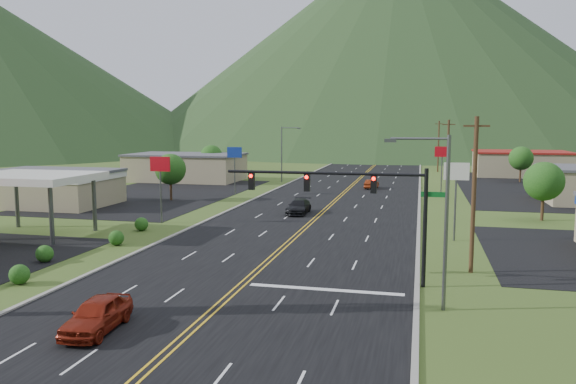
% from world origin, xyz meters
% --- Properties ---
extents(ground, '(500.00, 500.00, 0.00)m').
position_xyz_m(ground, '(0.00, 0.00, 0.00)').
color(ground, '#354719').
rests_on(ground, ground).
extents(road, '(20.00, 460.00, 0.04)m').
position_xyz_m(road, '(0.00, 0.00, 0.00)').
color(road, black).
rests_on(road, ground).
extents(traffic_signal, '(13.10, 0.43, 7.00)m').
position_xyz_m(traffic_signal, '(6.48, 14.00, 5.33)').
color(traffic_signal, black).
rests_on(traffic_signal, ground).
extents(streetlight_east, '(3.28, 0.25, 9.00)m').
position_xyz_m(streetlight_east, '(11.18, 10.00, 5.18)').
color(streetlight_east, '#59595E').
rests_on(streetlight_east, ground).
extents(streetlight_west, '(3.28, 0.25, 9.00)m').
position_xyz_m(streetlight_west, '(-11.68, 70.00, 5.18)').
color(streetlight_west, '#59595E').
rests_on(streetlight_west, ground).
extents(gas_canopy, '(10.00, 8.00, 5.30)m').
position_xyz_m(gas_canopy, '(-22.00, 22.00, 4.87)').
color(gas_canopy, white).
rests_on(gas_canopy, ground).
extents(building_west_mid, '(14.40, 10.40, 4.10)m').
position_xyz_m(building_west_mid, '(-32.00, 38.00, 2.27)').
color(building_west_mid, tan).
rests_on(building_west_mid, ground).
extents(building_west_far, '(18.40, 11.40, 4.50)m').
position_xyz_m(building_west_far, '(-28.00, 68.00, 2.26)').
color(building_west_far, tan).
rests_on(building_west_far, ground).
extents(building_east_far, '(16.40, 12.40, 4.50)m').
position_xyz_m(building_east_far, '(28.00, 90.00, 2.26)').
color(building_east_far, tan).
rests_on(building_east_far, ground).
extents(pole_sign_west_a, '(2.00, 0.18, 6.40)m').
position_xyz_m(pole_sign_west_a, '(-14.00, 30.00, 5.05)').
color(pole_sign_west_a, '#59595E').
rests_on(pole_sign_west_a, ground).
extents(pole_sign_west_b, '(2.00, 0.18, 6.40)m').
position_xyz_m(pole_sign_west_b, '(-14.00, 52.00, 5.05)').
color(pole_sign_west_b, '#59595E').
rests_on(pole_sign_west_b, ground).
extents(pole_sign_east_a, '(2.00, 0.18, 6.40)m').
position_xyz_m(pole_sign_east_a, '(13.00, 28.00, 5.05)').
color(pole_sign_east_a, '#59595E').
rests_on(pole_sign_east_a, ground).
extents(pole_sign_east_b, '(2.00, 0.18, 6.40)m').
position_xyz_m(pole_sign_east_b, '(13.00, 60.00, 5.05)').
color(pole_sign_east_b, '#59595E').
rests_on(pole_sign_east_b, ground).
extents(tree_west_a, '(3.84, 3.84, 5.82)m').
position_xyz_m(tree_west_a, '(-20.00, 45.00, 3.89)').
color(tree_west_a, '#382314').
rests_on(tree_west_a, ground).
extents(tree_west_b, '(3.84, 3.84, 5.82)m').
position_xyz_m(tree_west_b, '(-25.00, 72.00, 3.89)').
color(tree_west_b, '#382314').
rests_on(tree_west_b, ground).
extents(tree_east_a, '(3.84, 3.84, 5.82)m').
position_xyz_m(tree_east_a, '(22.00, 40.00, 3.89)').
color(tree_east_a, '#382314').
rests_on(tree_east_a, ground).
extents(tree_east_b, '(3.84, 3.84, 5.82)m').
position_xyz_m(tree_east_b, '(26.00, 78.00, 3.89)').
color(tree_east_b, '#382314').
rests_on(tree_east_b, ground).
extents(utility_pole_a, '(1.60, 0.28, 10.00)m').
position_xyz_m(utility_pole_a, '(13.50, 18.00, 5.13)').
color(utility_pole_a, '#382314').
rests_on(utility_pole_a, ground).
extents(utility_pole_b, '(1.60, 0.28, 10.00)m').
position_xyz_m(utility_pole_b, '(13.50, 55.00, 5.13)').
color(utility_pole_b, '#382314').
rests_on(utility_pole_b, ground).
extents(utility_pole_c, '(1.60, 0.28, 10.00)m').
position_xyz_m(utility_pole_c, '(13.50, 95.00, 5.13)').
color(utility_pole_c, '#382314').
rests_on(utility_pole_c, ground).
extents(utility_pole_d, '(1.60, 0.28, 10.00)m').
position_xyz_m(utility_pole_d, '(13.50, 135.00, 5.13)').
color(utility_pole_d, '#382314').
rests_on(utility_pole_d, ground).
extents(mountain_n, '(220.00, 220.00, 85.00)m').
position_xyz_m(mountain_n, '(0.00, 220.00, 42.50)').
color(mountain_n, '#203B1B').
rests_on(mountain_n, ground).
extents(car_red_near, '(2.21, 4.73, 1.57)m').
position_xyz_m(car_red_near, '(-4.18, 3.18, 0.78)').
color(car_red_near, maroon).
rests_on(car_red_near, ground).
extents(car_dark_mid, '(2.13, 5.10, 1.47)m').
position_xyz_m(car_dark_mid, '(-2.28, 38.34, 0.74)').
color(car_dark_mid, black).
rests_on(car_dark_mid, ground).
extents(car_red_far, '(1.91, 4.09, 1.30)m').
position_xyz_m(car_red_far, '(3.26, 63.27, 0.65)').
color(car_red_far, maroon).
rests_on(car_red_far, ground).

